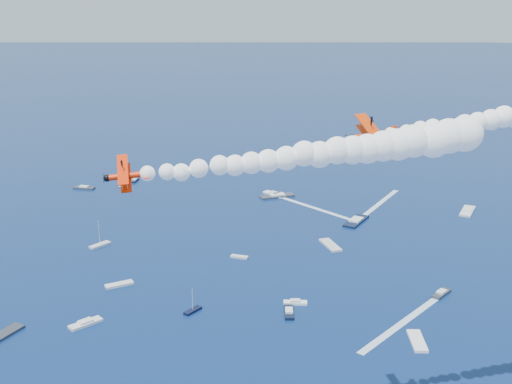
# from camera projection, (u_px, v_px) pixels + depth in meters

# --- Properties ---
(biplane_lead) EXTENTS (12.56, 13.62, 8.88)m
(biplane_lead) POSITION_uv_depth(u_px,v_px,m) (373.00, 136.00, 108.31)
(biplane_lead) COLOR red
(biplane_trail) EXTENTS (9.72, 10.75, 7.34)m
(biplane_trail) POSITION_uv_depth(u_px,v_px,m) (127.00, 176.00, 98.52)
(biplane_trail) COLOR #FB2C05
(smoke_trail_trail) EXTENTS (57.10, 47.03, 9.93)m
(smoke_trail_trail) POSITION_uv_depth(u_px,v_px,m) (311.00, 154.00, 102.34)
(smoke_trail_trail) COLOR white
(spectator_boats) EXTENTS (234.01, 162.43, 0.70)m
(spectator_boats) POSITION_uv_depth(u_px,v_px,m) (303.00, 255.00, 213.83)
(spectator_boats) COLOR white
(spectator_boats) RESTS_ON ground
(boat_wakes) EXTENTS (64.85, 135.75, 0.04)m
(boat_wakes) POSITION_uv_depth(u_px,v_px,m) (362.00, 235.00, 231.77)
(boat_wakes) COLOR white
(boat_wakes) RESTS_ON ground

